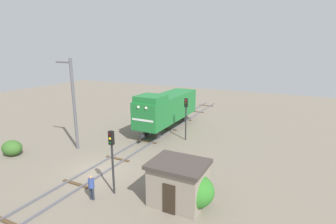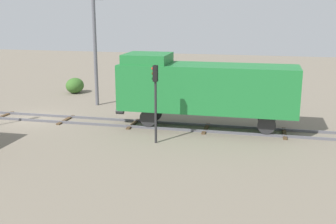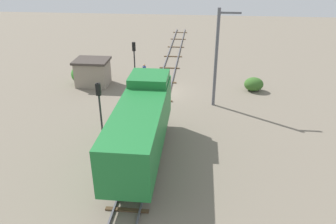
% 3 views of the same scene
% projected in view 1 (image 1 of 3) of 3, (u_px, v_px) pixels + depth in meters
% --- Properties ---
extents(ground_plane, '(90.00, 90.00, 0.00)m').
position_uv_depth(ground_plane, '(99.00, 170.00, 20.94)').
color(ground_plane, '#756B5B').
extents(railway_track, '(2.40, 58.56, 0.16)m').
position_uv_depth(railway_track, '(99.00, 170.00, 20.93)').
color(railway_track, '#595960').
rests_on(railway_track, ground).
extents(locomotive, '(2.90, 11.60, 4.60)m').
position_uv_depth(locomotive, '(167.00, 107.00, 30.73)').
color(locomotive, '#1E7233').
rests_on(locomotive, railway_track).
extents(traffic_signal_near, '(0.32, 0.34, 4.40)m').
position_uv_depth(traffic_signal_near, '(112.00, 151.00, 16.95)').
color(traffic_signal_near, '#262628').
rests_on(traffic_signal_near, ground).
extents(traffic_signal_mid, '(0.32, 0.34, 4.48)m').
position_uv_depth(traffic_signal_mid, '(186.00, 112.00, 27.20)').
color(traffic_signal_mid, '#262628').
rests_on(traffic_signal_mid, ground).
extents(worker_near_track, '(0.38, 0.38, 1.70)m').
position_uv_depth(worker_near_track, '(91.00, 185.00, 16.72)').
color(worker_near_track, '#262B38').
rests_on(worker_near_track, ground).
extents(catenary_mast, '(1.94, 0.28, 8.66)m').
position_uv_depth(catenary_mast, '(73.00, 103.00, 24.43)').
color(catenary_mast, '#595960').
rests_on(catenary_mast, ground).
extents(relay_hut, '(3.50, 2.90, 2.74)m').
position_uv_depth(relay_hut, '(178.00, 182.00, 16.33)').
color(relay_hut, gray).
rests_on(relay_hut, ground).
extents(bush_near, '(3.05, 2.49, 2.22)m').
position_uv_depth(bush_near, '(190.00, 189.00, 16.04)').
color(bush_near, '#2E7526').
rests_on(bush_near, ground).
extents(bush_mid, '(1.91, 1.57, 1.39)m').
position_uv_depth(bush_mid, '(12.00, 148.00, 23.78)').
color(bush_mid, '#366326').
rests_on(bush_mid, ground).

